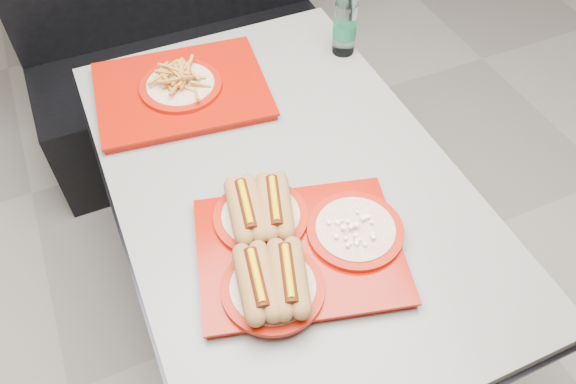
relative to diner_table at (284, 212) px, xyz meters
name	(u,v)px	position (x,y,z in m)	size (l,w,h in m)	color
ground	(285,307)	(0.00, 0.00, -0.58)	(6.00, 6.00, 0.00)	gray
diner_table	(284,212)	(0.00, 0.00, 0.00)	(0.92, 1.42, 0.75)	black
booth_bench	(185,56)	(0.00, 1.09, -0.18)	(1.30, 0.57, 1.35)	black
tray_near	(291,245)	(-0.09, -0.25, 0.20)	(0.57, 0.49, 0.11)	#9B1004
tray_far	(181,87)	(-0.16, 0.43, 0.20)	(0.56, 0.46, 0.10)	#9B1004
water_bottle	(345,24)	(0.40, 0.43, 0.27)	(0.08, 0.08, 0.24)	silver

